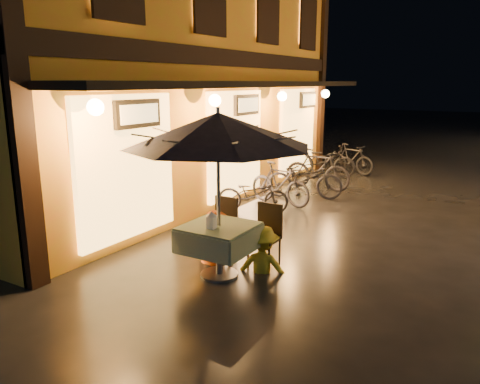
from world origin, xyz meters
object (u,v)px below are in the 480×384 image
Objects in this scene: bicycle_0 at (253,194)px; person_yellow at (263,228)px; patio_umbrella at (218,130)px; person_orange at (215,211)px; cafe_table at (219,238)px; table_lantern at (212,219)px.

person_yellow is at bearing -168.33° from bicycle_0.
patio_umbrella is 1.51m from person_orange.
person_yellow reaches higher than bicycle_0.
patio_umbrella is (-0.00, 0.00, 1.56)m from cafe_table.
cafe_table is 0.38m from table_lantern.
patio_umbrella is 1.98× the size of person_yellow.
person_orange is at bearing 128.17° from patio_umbrella.
person_yellow is (0.45, 0.69, -0.24)m from table_lantern.
bicycle_0 is (-1.72, 2.78, -0.27)m from person_yellow.
person_orange is 0.88m from person_yellow.
patio_umbrella is at bearing -179.00° from bicycle_0.
table_lantern is 0.86m from person_yellow.
person_orange is 1.02× the size of bicycle_0.
person_yellow is at bearing 48.38° from patio_umbrella.
table_lantern is at bearing 135.05° from person_orange.
table_lantern is 0.16× the size of person_orange.
person_yellow is 3.27m from bicycle_0.
cafe_table is 3.96× the size of table_lantern.
patio_umbrella is 10.69× the size of table_lantern.
table_lantern is 0.16× the size of bicycle_0.
bicycle_0 is (-0.84, 2.75, -0.39)m from person_orange.
table_lantern is (-0.00, -0.19, 0.33)m from cafe_table.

